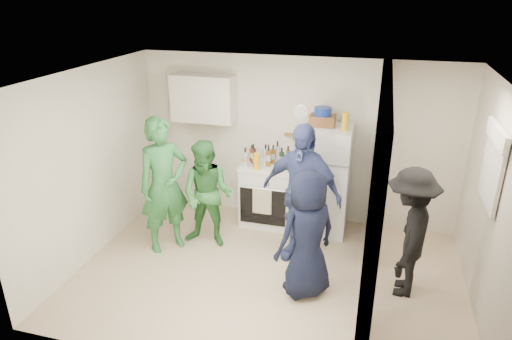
{
  "coord_description": "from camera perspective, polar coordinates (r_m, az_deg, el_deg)",
  "views": [
    {
      "loc": [
        1.14,
        -4.75,
        3.42
      ],
      "look_at": [
        -0.28,
        0.4,
        1.25
      ],
      "focal_mm": 32.0,
      "sensor_mm": 36.0,
      "label": 1
    }
  ],
  "objects": [
    {
      "name": "yellow_cup_stack_top",
      "position": [
        6.24,
        11.06,
        5.96
      ],
      "size": [
        0.09,
        0.09,
        0.25
      ],
      "primitive_type": "cylinder",
      "color": "gold",
      "rests_on": "fridge"
    },
    {
      "name": "bottle_k",
      "position": [
        6.8,
        -0.33,
        2.06
      ],
      "size": [
        0.08,
        0.08,
        0.3
      ],
      "primitive_type": "cylinder",
      "color": "maroon",
      "rests_on": "stove"
    },
    {
      "name": "bottle_a",
      "position": [
        6.89,
        -0.52,
        2.15
      ],
      "size": [
        0.08,
        0.08,
        0.25
      ],
      "primitive_type": "cylinder",
      "color": "brown",
      "rests_on": "stove"
    },
    {
      "name": "bottle_e",
      "position": [
        6.86,
        2.69,
        2.35
      ],
      "size": [
        0.07,
        0.07,
        0.32
      ],
      "primitive_type": "cylinder",
      "color": "#A0A3B1",
      "rests_on": "stove"
    },
    {
      "name": "bottle_b",
      "position": [
        6.67,
        -0.15,
        1.61
      ],
      "size": [
        0.06,
        0.06,
        0.28
      ],
      "primitive_type": "cylinder",
      "color": "#17451A",
      "rests_on": "stove"
    },
    {
      "name": "ceiling",
      "position": [
        4.97,
        1.88,
        11.43
      ],
      "size": [
        4.8,
        4.8,
        0.0
      ],
      "primitive_type": "plane",
      "rotation": [
        3.14,
        0.0,
        0.0
      ],
      "color": "white",
      "rests_on": "wall_back"
    },
    {
      "name": "spice_shelf",
      "position": [
        6.82,
        5.04,
        4.36
      ],
      "size": [
        0.35,
        0.08,
        0.03
      ],
      "primitive_type": "cube",
      "color": "olive",
      "rests_on": "wall_back"
    },
    {
      "name": "wall_back",
      "position": [
        6.9,
        5.09,
        3.69
      ],
      "size": [
        4.8,
        0.0,
        4.8
      ],
      "primitive_type": "plane",
      "rotation": [
        1.57,
        0.0,
        0.0
      ],
      "color": "silver",
      "rests_on": "floor"
    },
    {
      "name": "person_green_center",
      "position": [
        6.28,
        -6.09,
        -3.09
      ],
      "size": [
        0.75,
        0.59,
        1.52
      ],
      "primitive_type": "imported",
      "rotation": [
        0.0,
        0.0,
        -0.02
      ],
      "color": "#39813B",
      "rests_on": "floor"
    },
    {
      "name": "bottle_c",
      "position": [
        6.87,
        1.2,
        2.15
      ],
      "size": [
        0.07,
        0.07,
        0.27
      ],
      "primitive_type": "cylinder",
      "color": "silver",
      "rests_on": "stove"
    },
    {
      "name": "blue_bowl",
      "position": [
        6.39,
        8.36,
        7.27
      ],
      "size": [
        0.24,
        0.24,
        0.11
      ],
      "primitive_type": "cylinder",
      "color": "navy",
      "rests_on": "wicker_basket"
    },
    {
      "name": "floor",
      "position": [
        5.96,
        1.57,
        -12.89
      ],
      "size": [
        4.8,
        4.8,
        0.0
      ],
      "primitive_type": "plane",
      "color": "tan",
      "rests_on": "ground"
    },
    {
      "name": "wall_clock",
      "position": [
        6.74,
        5.61,
        7.23
      ],
      "size": [
        0.22,
        0.02,
        0.22
      ],
      "primitive_type": "cylinder",
      "rotation": [
        1.57,
        0.0,
        0.0
      ],
      "color": "white",
      "rests_on": "wall_back"
    },
    {
      "name": "nook_window_frame",
      "position": [
        5.4,
        27.51,
        0.36
      ],
      "size": [
        0.04,
        0.76,
        0.86
      ],
      "primitive_type": "cube",
      "color": "white",
      "rests_on": "wall_right"
    },
    {
      "name": "partition_pier_front",
      "position": [
        4.25,
        14.15,
        -9.38
      ],
      "size": [
        0.12,
        1.2,
        2.5
      ],
      "primitive_type": "cube",
      "color": "silver",
      "rests_on": "floor"
    },
    {
      "name": "wall_left",
      "position": [
        6.31,
        -19.96,
        0.61
      ],
      "size": [
        0.0,
        3.4,
        3.4
      ],
      "primitive_type": "plane",
      "rotation": [
        1.57,
        0.0,
        1.57
      ],
      "color": "silver",
      "rests_on": "floor"
    },
    {
      "name": "yellow_cup_stack_stove",
      "position": [
        6.55,
        0.09,
        1.06
      ],
      "size": [
        0.09,
        0.09,
        0.25
      ],
      "primitive_type": "cylinder",
      "color": "#E9A513",
      "rests_on": "stove"
    },
    {
      "name": "partition_header",
      "position": [
        4.88,
        15.81,
        8.01
      ],
      "size": [
        0.12,
        1.0,
        0.4
      ],
      "primitive_type": "cube",
      "color": "silver",
      "rests_on": "partition_pier_back"
    },
    {
      "name": "nook_window",
      "position": [
        5.4,
        27.66,
        0.34
      ],
      "size": [
        0.03,
        0.7,
        0.8
      ],
      "primitive_type": "cube",
      "color": "black",
      "rests_on": "wall_right"
    },
    {
      "name": "person_nook",
      "position": [
        5.55,
        18.56,
        -7.47
      ],
      "size": [
        0.71,
        1.09,
        1.58
      ],
      "primitive_type": "imported",
      "rotation": [
        0.0,
        0.0,
        -1.7
      ],
      "color": "black",
      "rests_on": "floor"
    },
    {
      "name": "fridge",
      "position": [
        6.66,
        8.68,
        -1.31
      ],
      "size": [
        0.66,
        0.64,
        1.6
      ],
      "primitive_type": "cube",
      "color": "silver",
      "rests_on": "floor"
    },
    {
      "name": "wall_right",
      "position": [
        5.37,
        27.51,
        -4.41
      ],
      "size": [
        0.0,
        3.4,
        3.4
      ],
      "primitive_type": "plane",
      "rotation": [
        1.57,
        0.0,
        -1.57
      ],
      "color": "silver",
      "rests_on": "floor"
    },
    {
      "name": "bottle_i",
      "position": [
        6.78,
        2.15,
        1.97
      ],
      "size": [
        0.06,
        0.06,
        0.29
      ],
      "primitive_type": "cylinder",
      "color": "brown",
      "rests_on": "stove"
    },
    {
      "name": "wall_front",
      "position": [
        3.91,
        -4.36,
        -11.65
      ],
      "size": [
        4.8,
        0.0,
        4.8
      ],
      "primitive_type": "plane",
      "rotation": [
        -1.57,
        0.0,
        0.0
      ],
      "color": "silver",
      "rests_on": "floor"
    },
    {
      "name": "person_denim",
      "position": [
        5.89,
        5.65,
        -2.94
      ],
      "size": [
        1.18,
        0.75,
        1.88
      ],
      "primitive_type": "imported",
      "rotation": [
        0.0,
        0.0,
        -0.28
      ],
      "color": "#38457B",
      "rests_on": "floor"
    },
    {
      "name": "person_navy",
      "position": [
        5.28,
        6.41,
        -8.07
      ],
      "size": [
        0.89,
        0.88,
        1.55
      ],
      "primitive_type": "imported",
      "rotation": [
        0.0,
        0.0,
        -2.38
      ],
      "color": "black",
      "rests_on": "floor"
    },
    {
      "name": "person_green_left",
      "position": [
        6.21,
        -11.41,
        -1.9
      ],
      "size": [
        0.79,
        0.81,
        1.87
      ],
      "primitive_type": "imported",
      "rotation": [
        0.0,
        0.0,
        0.82
      ],
      "color": "#317A3B",
      "rests_on": "floor"
    },
    {
      "name": "upper_cabinet",
      "position": [
        6.95,
        -6.59,
        8.9
      ],
      "size": [
        0.95,
        0.34,
        0.7
      ],
      "primitive_type": "cube",
      "color": "silver",
      "rests_on": "wall_back"
    },
    {
      "name": "bottle_h",
      "position": [
        6.67,
        -1.34,
        1.62
      ],
      "size": [
        0.08,
        0.08,
        0.29
      ],
      "primitive_type": "cylinder",
      "color": "#B0B5BD",
      "rests_on": "stove"
    },
    {
      "name": "stove",
      "position": [
        6.96,
        1.52,
        -2.98
      ],
      "size": [
        0.79,
        0.66,
        0.94
      ],
      "primitive_type": "cube",
      "color": "white",
      "rests_on": "floor"
    },
    {
      "name": "bottle_j",
      "position": [
        6.57,
        4.01,
        1.15
      ],
      "size": [
        0.07,
        0.07,
        0.27
      ],
      "primitive_type": "cylinder",
      "color": "#1B5126",
      "rests_on": "stove"
    },
    {
      "name": "nook_valance",
      "position": [
        5.29,
        27.91,
        3.91
      ],
      "size": [
        0.04,
        0.82,
        0.18
      ],
      "primitive_type": "cube",
      "color": "white",
      "rests_on": "wall_right"
    },
    {
      "name": "bottle_d",
      "position": [
        6.68,
        1.56,
        1.82
      ],
      "size": [
        0.07,
        0.07,
        0.33
      ],
      "primitive_type": "cylinder",
      "color": "brown",
      "rests_on": "stove"
    },
    {
      "name": "bottle_f",
      "position": [
        6.71,
        3.23,
        1.67
      ],
      "size": [
        0.07,
        0.07,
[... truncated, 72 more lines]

